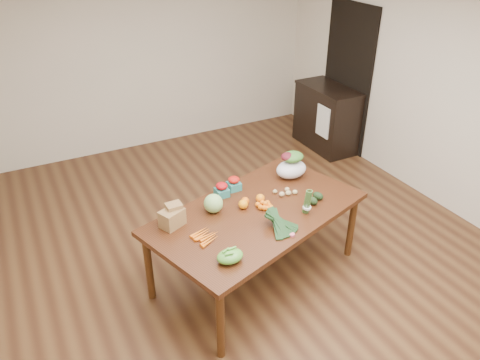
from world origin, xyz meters
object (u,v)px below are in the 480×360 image
salad_bag (291,166)px  paper_bag (172,216)px  mandarin_cluster (265,205)px  kale_bunch (283,223)px  cabinet (326,117)px  dining_table (256,244)px  asparagus_bundle (307,202)px  cabbage (213,203)px

salad_bag → paper_bag: bearing=-169.5°
mandarin_cluster → kale_bunch: (-0.04, -0.37, 0.04)m
cabinet → paper_bag: size_ratio=3.78×
dining_table → mandarin_cluster: size_ratio=11.03×
paper_bag → kale_bunch: size_ratio=0.68×
kale_bunch → paper_bag: bearing=130.1°
cabinet → salad_bag: 2.46m
dining_table → asparagus_bundle: (0.38, -0.24, 0.50)m
paper_bag → dining_table: bearing=-10.3°
dining_table → asparagus_bundle: asparagus_bundle is taller
dining_table → asparagus_bundle: bearing=-50.1°
salad_bag → asparagus_bundle: bearing=-110.8°
mandarin_cluster → kale_bunch: 0.38m
dining_table → cabbage: cabbage is taller
cabinet → salad_bag: size_ratio=3.13×
paper_bag → mandarin_cluster: (0.85, -0.14, -0.06)m
mandarin_cluster → asparagus_bundle: bearing=-39.9°
paper_bag → cabbage: 0.41m
cabbage → kale_bunch: bearing=-53.5°
paper_bag → mandarin_cluster: paper_bag is taller
cabinet → kale_bunch: (-2.31, -2.46, 0.36)m
cabinet → asparagus_bundle: (-1.98, -2.33, 0.40)m
paper_bag → mandarin_cluster: bearing=-9.0°
salad_bag → mandarin_cluster: bearing=-143.6°
cabinet → paper_bag: 3.71m
mandarin_cluster → paper_bag: bearing=171.0°
kale_bunch → cabinet: bearing=29.0°
cabinet → paper_bag: bearing=-148.0°
dining_table → kale_bunch: bearing=-100.6°
cabinet → cabbage: 3.35m
paper_bag → mandarin_cluster: size_ratio=1.50×
cabinet → mandarin_cluster: 3.10m
asparagus_bundle → mandarin_cluster: bearing=122.3°
salad_bag → kale_bunch: bearing=-126.9°
cabbage → salad_bag: size_ratio=0.54×
dining_table → cabinet: size_ratio=1.95×
mandarin_cluster → dining_table: bearing=-177.8°
cabbage → mandarin_cluster: bearing=-21.1°
paper_bag → cabbage: (0.41, 0.04, -0.01)m
cabinet → asparagus_bundle: bearing=-130.3°
mandarin_cluster → asparagus_bundle: (0.29, -0.24, 0.08)m
dining_table → salad_bag: size_ratio=6.09×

